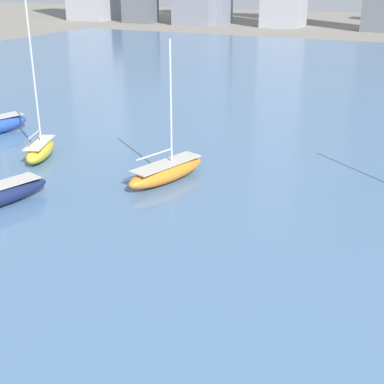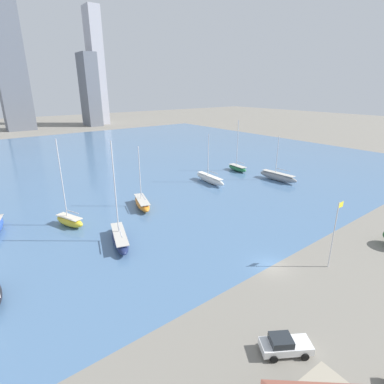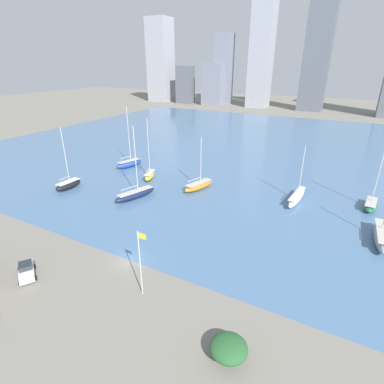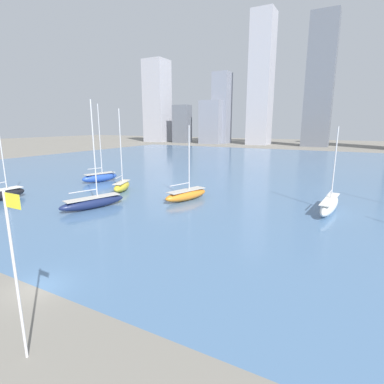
{
  "view_description": "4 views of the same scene",
  "coord_description": "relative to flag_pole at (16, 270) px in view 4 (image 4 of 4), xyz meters",
  "views": [
    {
      "loc": [
        16.71,
        -9.72,
        16.88
      ],
      "look_at": [
        4.83,
        16.14,
        5.13
      ],
      "focal_mm": 50.0,
      "sensor_mm": 36.0,
      "label": 1
    },
    {
      "loc": [
        -29.25,
        -20.43,
        22.4
      ],
      "look_at": [
        1.8,
        19.34,
        4.68
      ],
      "focal_mm": 28.0,
      "sensor_mm": 36.0,
      "label": 2
    },
    {
      "loc": [
        25.3,
        -27.69,
        26.83
      ],
      "look_at": [
        1.87,
        15.84,
        5.34
      ],
      "focal_mm": 28.0,
      "sensor_mm": 36.0,
      "label": 3
    },
    {
      "loc": [
        20.04,
        -12.43,
        12.08
      ],
      "look_at": [
        3.36,
        18.3,
        4.16
      ],
      "focal_mm": 28.0,
      "sensor_mm": 36.0,
      "label": 4
    }
  ],
  "objects": [
    {
      "name": "sailboat_blue",
      "position": [
        -33.48,
        38.45,
        -3.95
      ],
      "size": [
        4.44,
        8.23,
        16.22
      ],
      "rotation": [
        0.0,
        0.0,
        -0.3
      ],
      "color": "#284CA8",
      "rests_on": "harbor_water"
    },
    {
      "name": "flag_pole",
      "position": [
        0.0,
        0.0,
        0.0
      ],
      "size": [
        1.24,
        0.14,
        9.15
      ],
      "color": "silver",
      "rests_on": "ground_plane"
    },
    {
      "name": "sailboat_white",
      "position": [
        11.76,
        37.23,
        -4.0
      ],
      "size": [
        2.56,
        10.88,
        11.82
      ],
      "rotation": [
        0.0,
        0.0,
        -0.08
      ],
      "color": "white",
      "rests_on": "harbor_water"
    },
    {
      "name": "harbor_water",
      "position": [
        -5.91,
        74.69,
        -5.04
      ],
      "size": [
        180.0,
        140.0,
        0.0
      ],
      "color": "#4C7099",
      "rests_on": "ground_plane"
    },
    {
      "name": "ground_plane",
      "position": [
        -5.91,
        4.69,
        -5.04
      ],
      "size": [
        500.0,
        500.0,
        0.0
      ],
      "primitive_type": "plane",
      "color": "gray"
    },
    {
      "name": "sailboat_orange",
      "position": [
        -9.25,
        33.38,
        -4.09
      ],
      "size": [
        4.69,
        8.91,
        11.96
      ],
      "rotation": [
        0.0,
        0.0,
        -0.3
      ],
      "color": "orange",
      "rests_on": "harbor_water"
    },
    {
      "name": "sailboat_navy",
      "position": [
        -18.98,
        22.69,
        -4.08
      ],
      "size": [
        5.1,
        10.08,
        15.46
      ],
      "rotation": [
        0.0,
        0.0,
        -0.31
      ],
      "color": "#19234C",
      "rests_on": "harbor_water"
    },
    {
      "name": "sailboat_yellow",
      "position": [
        -23.07,
        33.59,
        -3.99
      ],
      "size": [
        4.0,
        6.48,
        14.82
      ],
      "rotation": [
        0.0,
        0.0,
        0.36
      ],
      "color": "yellow",
      "rests_on": "harbor_water"
    },
    {
      "name": "distant_city_skyline",
      "position": [
        -41.92,
        173.79,
        24.12
      ],
      "size": [
        163.31,
        18.62,
        74.91
      ],
      "color": "#A8A8B2",
      "rests_on": "ground_plane"
    },
    {
      "name": "sailboat_black",
      "position": [
        -35.93,
        19.65,
        -4.04
      ],
      "size": [
        2.54,
        6.71,
        14.07
      ],
      "rotation": [
        0.0,
        0.0,
        -0.03
      ],
      "color": "black",
      "rests_on": "harbor_water"
    }
  ]
}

